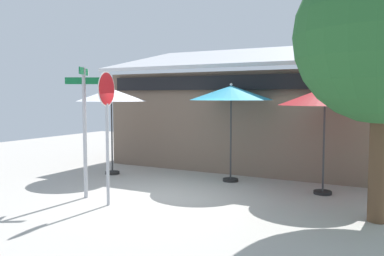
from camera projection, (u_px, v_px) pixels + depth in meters
ground_plane at (166, 200)px, 9.81m from camera, size 28.00×28.00×0.10m
cafe_building at (253, 117)px, 14.38m from camera, size 9.61×4.83×4.39m
street_sign_post at (85, 119)px, 9.66m from camera, size 0.76×0.81×3.12m
stop_sign at (107, 113)px, 8.95m from camera, size 0.18×0.75×2.97m
patio_umbrella_ivory_left at (111, 96)px, 12.59m from camera, size 2.15×2.15×2.74m
patio_umbrella_teal_center at (231, 94)px, 11.48m from camera, size 2.37×2.37×2.80m
patio_umbrella_crimson_right at (325, 97)px, 9.97m from camera, size 2.26×2.26×2.72m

